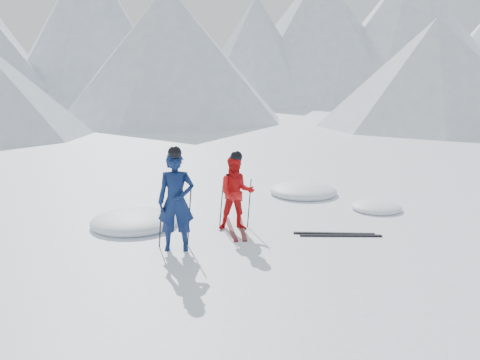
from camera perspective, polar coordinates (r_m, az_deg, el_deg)
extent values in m
plane|color=white|center=(10.98, 10.98, -5.91)|extent=(160.00, 160.00, 0.00)
cone|color=#B2BCD1|center=(51.25, -16.43, 15.91)|extent=(23.96, 23.96, 14.35)
cone|color=#B2BCD1|center=(61.30, -8.50, 14.43)|extent=(17.69, 17.69, 11.93)
cone|color=#B2BCD1|center=(54.06, 1.79, 14.30)|extent=(19.63, 19.63, 10.85)
cone|color=#B2BCD1|center=(58.27, 8.72, 15.64)|extent=(23.31, 23.31, 14.15)
cone|color=#B2BCD1|center=(60.24, 18.43, 15.40)|extent=(28.94, 28.94, 14.88)
cone|color=#B2BCD1|center=(33.59, 20.87, 11.16)|extent=(14.00, 14.00, 6.50)
cone|color=#B2BCD1|center=(35.97, -7.96, 13.82)|extent=(16.00, 16.00, 9.00)
imported|color=#0B1A45|center=(9.65, -7.20, -2.42)|extent=(0.73, 0.51, 1.90)
imported|color=red|center=(10.85, -0.41, -1.48)|extent=(0.79, 0.62, 1.61)
cylinder|color=black|center=(9.88, -8.88, -4.02)|extent=(0.13, 0.09, 1.26)
cylinder|color=black|center=(9.97, -5.69, -3.79)|extent=(0.13, 0.07, 1.27)
cylinder|color=black|center=(11.13, -2.08, -2.57)|extent=(0.11, 0.09, 1.07)
cylinder|color=black|center=(11.09, 1.05, -2.61)|extent=(0.11, 0.08, 1.07)
cube|color=black|center=(11.05, -1.02, -5.49)|extent=(0.13, 1.70, 0.03)
cube|color=black|center=(11.07, 0.22, -5.45)|extent=(0.17, 1.70, 0.03)
cube|color=black|center=(10.91, 10.50, -5.93)|extent=(1.69, 0.37, 0.03)
cube|color=black|center=(10.80, 11.24, -6.14)|extent=(1.70, 0.31, 0.03)
ellipsoid|color=white|center=(11.57, -11.77, -5.02)|extent=(1.93, 1.93, 0.42)
ellipsoid|color=white|center=(13.05, 15.07, -3.22)|extent=(1.23, 1.23, 0.27)
ellipsoid|color=white|center=(14.28, 7.11, -1.58)|extent=(1.87, 1.87, 0.41)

